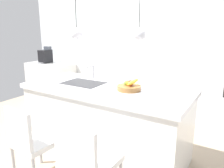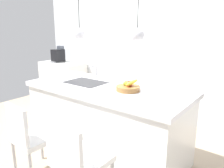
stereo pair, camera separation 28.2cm
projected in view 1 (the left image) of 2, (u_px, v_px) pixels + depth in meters
name	position (u px, v px, depth m)	size (l,w,h in m)	color
floor	(106.00, 152.00, 3.12)	(6.60, 6.60, 0.00)	tan
back_wall	(154.00, 50.00, 4.16)	(6.00, 0.10, 2.60)	white
kitchen_island	(106.00, 121.00, 3.00)	(2.21, 0.96, 0.96)	white
sink_basin	(83.00, 83.00, 3.07)	(0.56, 0.40, 0.02)	#2D2D30
faucet	(92.00, 70.00, 3.21)	(0.02, 0.17, 0.22)	silver
fruit_bowl	(129.00, 87.00, 2.71)	(0.29, 0.29, 0.15)	#9E6B38
side_counter	(51.00, 82.00, 5.29)	(1.10, 0.60, 0.90)	white
coffee_machine	(45.00, 56.00, 5.21)	(0.20, 0.35, 0.38)	black
chair_near	(30.00, 140.00, 2.46)	(0.47, 0.46, 0.89)	silver
chair_middle	(86.00, 160.00, 2.05)	(0.48, 0.48, 0.90)	white
pendant_light_left	(77.00, 33.00, 2.95)	(0.16, 0.16, 0.76)	silver
pendant_light_right	(139.00, 34.00, 2.49)	(0.16, 0.16, 0.76)	silver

